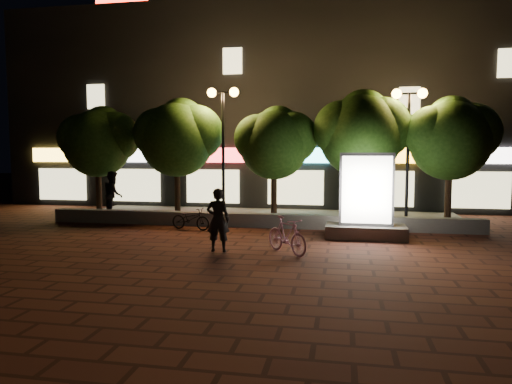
% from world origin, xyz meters
% --- Properties ---
extents(ground, '(80.00, 80.00, 0.00)m').
position_xyz_m(ground, '(0.00, 0.00, 0.00)').
color(ground, '#4F2419').
rests_on(ground, ground).
extents(retaining_wall, '(16.00, 0.45, 0.50)m').
position_xyz_m(retaining_wall, '(0.00, 4.00, 0.25)').
color(retaining_wall, slate).
rests_on(retaining_wall, ground).
extents(sidewalk, '(16.00, 5.00, 0.08)m').
position_xyz_m(sidewalk, '(0.00, 6.50, 0.04)').
color(sidewalk, slate).
rests_on(sidewalk, ground).
extents(building_block, '(28.00, 8.12, 11.30)m').
position_xyz_m(building_block, '(-0.01, 12.99, 5.00)').
color(building_block, black).
rests_on(building_block, ground).
extents(tree_far_left, '(3.36, 2.80, 4.63)m').
position_xyz_m(tree_far_left, '(-6.95, 5.46, 3.29)').
color(tree_far_left, '#332013').
rests_on(tree_far_left, sidewalk).
extents(tree_left, '(3.60, 3.00, 4.89)m').
position_xyz_m(tree_left, '(-3.45, 5.46, 3.44)').
color(tree_left, '#332013').
rests_on(tree_left, sidewalk).
extents(tree_mid, '(3.24, 2.70, 4.50)m').
position_xyz_m(tree_mid, '(0.55, 5.46, 3.22)').
color(tree_mid, '#332013').
rests_on(tree_mid, sidewalk).
extents(tree_right, '(3.72, 3.10, 5.07)m').
position_xyz_m(tree_right, '(3.86, 5.46, 3.57)').
color(tree_right, '#332013').
rests_on(tree_right, sidewalk).
extents(tree_far_right, '(3.48, 2.90, 4.76)m').
position_xyz_m(tree_far_right, '(7.05, 5.46, 3.37)').
color(tree_far_right, '#332013').
rests_on(tree_far_right, sidewalk).
extents(street_lamp_left, '(1.26, 0.36, 5.18)m').
position_xyz_m(street_lamp_left, '(-1.50, 5.20, 4.03)').
color(street_lamp_left, black).
rests_on(street_lamp_left, sidewalk).
extents(street_lamp_right, '(1.26, 0.36, 4.98)m').
position_xyz_m(street_lamp_right, '(5.50, 5.20, 3.89)').
color(street_lamp_right, black).
rests_on(street_lamp_right, sidewalk).
extents(ad_kiosk, '(2.55, 1.30, 2.74)m').
position_xyz_m(ad_kiosk, '(3.90, 2.49, 1.11)').
color(ad_kiosk, slate).
rests_on(ad_kiosk, ground).
extents(scooter_pink, '(1.51, 1.55, 1.01)m').
position_xyz_m(scooter_pink, '(1.68, -0.26, 0.51)').
color(scooter_pink, '#E498CA').
rests_on(scooter_pink, ground).
extents(rider, '(0.67, 0.46, 1.78)m').
position_xyz_m(rider, '(-0.23, -0.32, 0.89)').
color(rider, black).
rests_on(rider, ground).
extents(scooter_parked, '(1.58, 0.82, 0.79)m').
position_xyz_m(scooter_parked, '(-2.14, 3.00, 0.40)').
color(scooter_parked, black).
rests_on(scooter_parked, ground).
extents(pedestrian, '(1.05, 1.15, 1.90)m').
position_xyz_m(pedestrian, '(-6.08, 4.89, 1.03)').
color(pedestrian, black).
rests_on(pedestrian, sidewalk).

